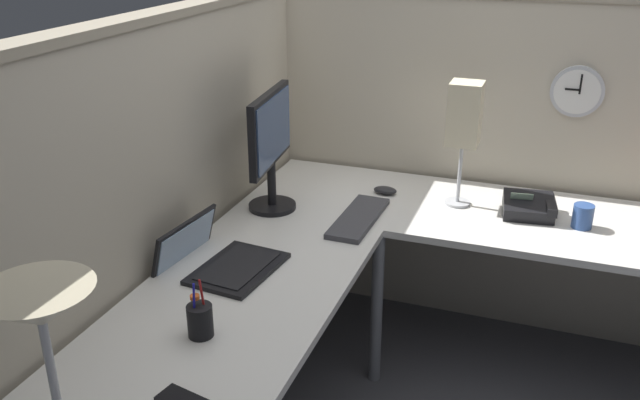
% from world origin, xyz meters
% --- Properties ---
extents(cubicle_wall_back, '(2.57, 0.12, 1.58)m').
position_xyz_m(cubicle_wall_back, '(-0.36, 0.87, 0.79)').
color(cubicle_wall_back, '#B7AD99').
rests_on(cubicle_wall_back, ground).
extents(cubicle_wall_right, '(0.12, 2.37, 1.58)m').
position_xyz_m(cubicle_wall_right, '(0.87, -0.27, 0.79)').
color(cubicle_wall_right, '#B7AD99').
rests_on(cubicle_wall_right, ground).
extents(desk, '(2.35, 2.15, 0.73)m').
position_xyz_m(desk, '(-0.15, -0.05, 0.63)').
color(desk, silver).
rests_on(desk, ground).
extents(monitor, '(0.46, 0.20, 0.50)m').
position_xyz_m(monitor, '(0.20, 0.64, 1.02)').
color(monitor, black).
rests_on(monitor, desk).
extents(laptop, '(0.38, 0.41, 0.22)m').
position_xyz_m(laptop, '(-0.34, 0.63, 0.75)').
color(laptop, black).
rests_on(laptop, desk).
extents(keyboard, '(0.43, 0.15, 0.02)m').
position_xyz_m(keyboard, '(0.20, 0.26, 0.74)').
color(keyboard, '#38383D').
rests_on(keyboard, desk).
extents(computer_mouse, '(0.06, 0.10, 0.03)m').
position_xyz_m(computer_mouse, '(0.51, 0.23, 0.75)').
color(computer_mouse, '#232326').
rests_on(computer_mouse, desk).
extents(desk_lamp_dome, '(0.24, 0.24, 0.44)m').
position_xyz_m(desk_lamp_dome, '(-1.27, 0.51, 1.09)').
color(desk_lamp_dome, '#B7BABF').
rests_on(desk_lamp_dome, desk).
extents(pen_cup, '(0.08, 0.08, 0.18)m').
position_xyz_m(pen_cup, '(-0.74, 0.46, 0.78)').
color(pen_cup, black).
rests_on(pen_cup, desk).
extents(office_phone, '(0.21, 0.23, 0.11)m').
position_xyz_m(office_phone, '(0.48, -0.39, 0.77)').
color(office_phone, black).
rests_on(office_phone, desk).
extents(desk_lamp_paper, '(0.13, 0.13, 0.53)m').
position_xyz_m(desk_lamp_paper, '(0.51, -0.09, 1.11)').
color(desk_lamp_paper, '#B7BABF').
rests_on(desk_lamp_paper, desk).
extents(coffee_mug, '(0.08, 0.08, 0.10)m').
position_xyz_m(coffee_mug, '(0.44, -0.59, 0.78)').
color(coffee_mug, '#2D4C8C').
rests_on(coffee_mug, desk).
extents(wall_clock, '(0.04, 0.22, 0.22)m').
position_xyz_m(wall_clock, '(0.82, -0.51, 1.19)').
color(wall_clock, '#B7BABF').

